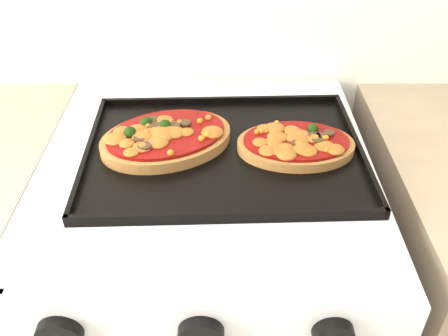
{
  "coord_description": "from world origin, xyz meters",
  "views": [
    {
      "loc": [
        -0.01,
        0.97,
        1.43
      ],
      "look_at": [
        -0.01,
        1.65,
        0.92
      ],
      "focal_mm": 40.0,
      "sensor_mm": 36.0,
      "label": 1
    }
  ],
  "objects_px": {
    "stove": "(209,314)",
    "baking_tray": "(224,150)",
    "pizza_left": "(166,137)",
    "pizza_right": "(296,143)"
  },
  "relations": [
    {
      "from": "stove",
      "to": "baking_tray",
      "type": "relative_size",
      "value": 1.87
    },
    {
      "from": "pizza_left",
      "to": "pizza_right",
      "type": "bearing_deg",
      "value": -4.41
    },
    {
      "from": "pizza_right",
      "to": "baking_tray",
      "type": "bearing_deg",
      "value": -178.84
    },
    {
      "from": "pizza_left",
      "to": "pizza_right",
      "type": "xyz_separation_m",
      "value": [
        0.23,
        -0.02,
        -0.0
      ]
    },
    {
      "from": "baking_tray",
      "to": "pizza_right",
      "type": "distance_m",
      "value": 0.13
    },
    {
      "from": "baking_tray",
      "to": "pizza_left",
      "type": "distance_m",
      "value": 0.11
    },
    {
      "from": "pizza_right",
      "to": "pizza_left",
      "type": "bearing_deg",
      "value": 175.59
    },
    {
      "from": "pizza_right",
      "to": "stove",
      "type": "bearing_deg",
      "value": -178.56
    },
    {
      "from": "baking_tray",
      "to": "pizza_right",
      "type": "bearing_deg",
      "value": -0.66
    },
    {
      "from": "stove",
      "to": "baking_tray",
      "type": "height_order",
      "value": "baking_tray"
    }
  ]
}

